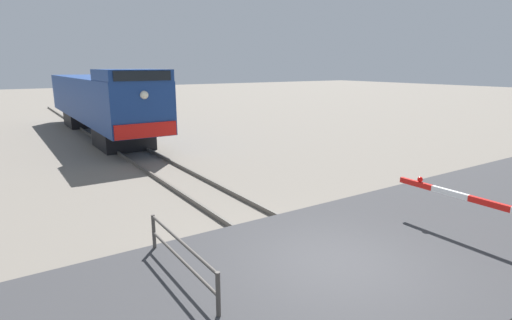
% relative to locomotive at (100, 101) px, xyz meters
% --- Properties ---
extents(ground_plane, '(160.00, 160.00, 0.00)m').
position_rel_locomotive_xyz_m(ground_plane, '(0.00, -20.02, -2.11)').
color(ground_plane, slate).
extents(rail_track_left, '(0.08, 80.00, 0.15)m').
position_rel_locomotive_xyz_m(rail_track_left, '(-0.72, -20.02, -2.04)').
color(rail_track_left, '#59544C').
rests_on(rail_track_left, ground_plane).
extents(rail_track_right, '(0.08, 80.00, 0.15)m').
position_rel_locomotive_xyz_m(rail_track_right, '(0.72, -20.02, -2.04)').
color(rail_track_right, '#59544C').
rests_on(rail_track_right, ground_plane).
extents(road_surface, '(36.00, 5.88, 0.16)m').
position_rel_locomotive_xyz_m(road_surface, '(0.00, -20.02, -2.03)').
color(road_surface, '#38383A').
rests_on(road_surface, ground_plane).
extents(locomotive, '(2.91, 17.19, 4.00)m').
position_rel_locomotive_xyz_m(locomotive, '(0.00, 0.00, 0.00)').
color(locomotive, black).
rests_on(locomotive, ground_plane).
extents(guard_railing, '(0.08, 3.12, 0.95)m').
position_rel_locomotive_xyz_m(guard_railing, '(-2.89, -18.76, -1.48)').
color(guard_railing, '#4C4742').
rests_on(guard_railing, ground_plane).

